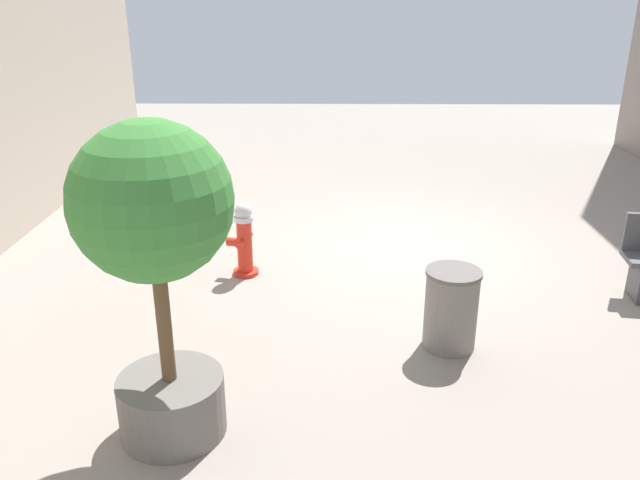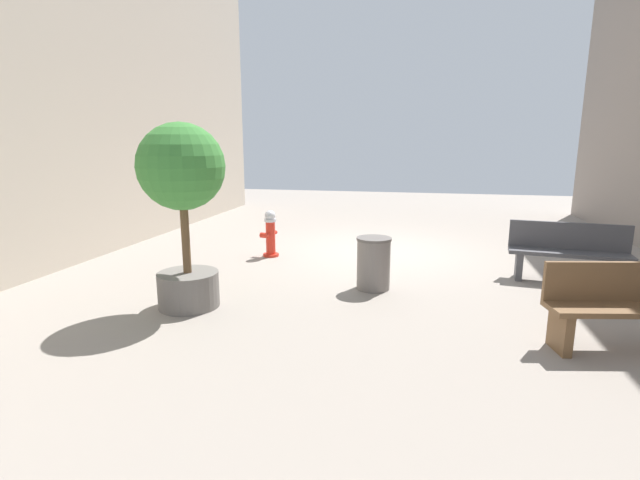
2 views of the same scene
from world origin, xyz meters
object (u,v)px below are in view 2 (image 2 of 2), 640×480
at_px(bench_far, 613,307).
at_px(fire_hydrant, 270,233).
at_px(trash_bin, 373,263).
at_px(planter_tree, 183,190).
at_px(bench_near, 568,251).

bearing_deg(bench_far, fire_hydrant, -33.42).
bearing_deg(trash_bin, bench_far, 149.87).
relative_size(bench_far, planter_tree, 0.60).
xyz_separation_m(fire_hydrant, bench_near, (-5.22, 0.62, 0.04)).
bearing_deg(trash_bin, planter_tree, 28.98).
bearing_deg(planter_tree, bench_far, 177.06).
relative_size(bench_far, trash_bin, 1.83).
distance_m(fire_hydrant, trash_bin, 2.76).
height_order(bench_far, trash_bin, bench_far).
xyz_separation_m(fire_hydrant, planter_tree, (0.20, 3.00, 1.14)).
xyz_separation_m(fire_hydrant, trash_bin, (-2.20, 1.67, -0.05)).
xyz_separation_m(bench_far, planter_tree, (5.14, -0.26, 1.12)).
distance_m(bench_far, planter_tree, 5.26).
bearing_deg(trash_bin, fire_hydrant, -37.20).
height_order(bench_far, planter_tree, planter_tree).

